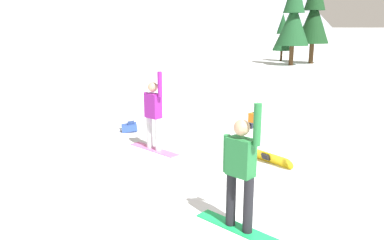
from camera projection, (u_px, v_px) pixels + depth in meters
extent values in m
plane|color=white|center=(305.00, 198.00, 7.00)|extent=(800.00, 800.00, 0.00)
cube|color=#19B259|center=(239.00, 229.00, 5.94)|extent=(1.36, 1.12, 0.02)
cylinder|color=black|center=(231.00, 199.00, 5.94)|extent=(0.15, 0.15, 0.86)
cylinder|color=black|center=(248.00, 205.00, 5.73)|extent=(0.15, 0.15, 0.86)
cube|color=#237238|center=(241.00, 157.00, 5.66)|extent=(0.46, 0.43, 0.57)
cylinder|color=#237238|center=(227.00, 153.00, 5.84)|extent=(0.11, 0.11, 0.58)
cylinder|color=#237238|center=(257.00, 125.00, 5.36)|extent=(0.11, 0.11, 0.60)
sphere|color=tan|center=(242.00, 128.00, 5.56)|extent=(0.24, 0.24, 0.24)
cube|color=black|center=(248.00, 125.00, 5.65)|extent=(0.16, 0.13, 0.08)
cube|color=pink|center=(154.00, 149.00, 9.71)|extent=(1.38, 1.13, 0.02)
cylinder|color=#B7B7BC|center=(150.00, 132.00, 9.71)|extent=(0.15, 0.15, 0.80)
cylinder|color=#B7B7BC|center=(158.00, 135.00, 9.50)|extent=(0.15, 0.15, 0.80)
cube|color=#8C1E8C|center=(153.00, 106.00, 9.44)|extent=(0.46, 0.43, 0.60)
cylinder|color=#8C1E8C|center=(146.00, 104.00, 9.61)|extent=(0.11, 0.11, 0.58)
cylinder|color=#8C1E8C|center=(160.00, 84.00, 9.14)|extent=(0.11, 0.11, 0.60)
sphere|color=tan|center=(153.00, 87.00, 9.33)|extent=(0.24, 0.24, 0.24)
cube|color=black|center=(157.00, 86.00, 9.43)|extent=(0.16, 0.13, 0.08)
cube|color=yellow|center=(259.00, 154.00, 8.96)|extent=(1.27, 1.23, 0.27)
cylinder|color=yellow|center=(234.00, 146.00, 9.57)|extent=(0.31, 0.31, 0.27)
cylinder|color=yellow|center=(288.00, 164.00, 8.35)|extent=(0.31, 0.31, 0.27)
cube|color=black|center=(250.00, 151.00, 9.11)|extent=(0.23, 0.23, 0.16)
cube|color=black|center=(266.00, 157.00, 8.75)|extent=(0.23, 0.23, 0.16)
cube|color=#2D4C9E|center=(129.00, 127.00, 11.34)|extent=(0.53, 0.44, 0.25)
cube|color=navy|center=(131.00, 123.00, 11.32)|extent=(0.26, 0.27, 0.08)
cylinder|color=black|center=(121.00, 129.00, 11.31)|extent=(0.12, 0.04, 0.02)
cube|color=orange|center=(254.00, 121.00, 11.76)|extent=(0.37, 0.37, 0.44)
cube|color=#A85613|center=(257.00, 122.00, 11.85)|extent=(0.20, 0.20, 0.20)
cylinder|color=black|center=(254.00, 113.00, 11.70)|extent=(0.10, 0.10, 0.02)
cylinder|color=#472D19|center=(291.00, 55.00, 29.64)|extent=(0.34, 0.34, 1.51)
cone|color=#194723|center=(293.00, 24.00, 29.08)|extent=(2.46, 2.46, 3.20)
cylinder|color=#472D19|center=(281.00, 56.00, 33.45)|extent=(0.20, 0.20, 0.88)
cone|color=#194723|center=(282.00, 39.00, 33.12)|extent=(1.59, 1.59, 1.87)
cone|color=#194723|center=(283.00, 23.00, 32.81)|extent=(1.03, 1.03, 1.72)
cylinder|color=#472D19|center=(311.00, 53.00, 31.06)|extent=(0.36, 0.36, 1.60)
cone|color=#143819|center=(314.00, 21.00, 30.46)|extent=(2.50, 2.50, 3.40)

